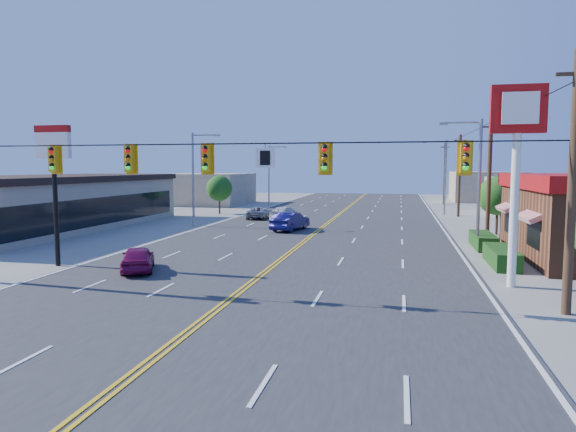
% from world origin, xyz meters
% --- Properties ---
extents(ground, '(160.00, 160.00, 0.00)m').
position_xyz_m(ground, '(0.00, 0.00, 0.00)').
color(ground, gray).
rests_on(ground, ground).
extents(road, '(20.00, 120.00, 0.06)m').
position_xyz_m(road, '(0.00, 20.00, 0.03)').
color(road, '#2D2D30').
rests_on(road, ground).
extents(signal_span, '(24.32, 0.34, 9.00)m').
position_xyz_m(signal_span, '(-0.12, 0.00, 4.89)').
color(signal_span, '#47301E').
rests_on(signal_span, ground).
extents(kfc_pylon, '(2.20, 0.36, 8.50)m').
position_xyz_m(kfc_pylon, '(11.00, 4.00, 6.04)').
color(kfc_pylon, white).
rests_on(kfc_pylon, ground).
extents(strip_mall, '(10.40, 26.40, 4.40)m').
position_xyz_m(strip_mall, '(-22.00, 18.00, 2.25)').
color(strip_mall, tan).
rests_on(strip_mall, ground).
extents(pizza_hut_sign, '(1.90, 0.30, 6.85)m').
position_xyz_m(pizza_hut_sign, '(-11.00, 4.00, 5.18)').
color(pizza_hut_sign, black).
rests_on(pizza_hut_sign, ground).
extents(streetlight_se, '(2.55, 0.25, 8.00)m').
position_xyz_m(streetlight_se, '(10.79, 14.00, 4.51)').
color(streetlight_se, gray).
rests_on(streetlight_se, ground).
extents(streetlight_ne, '(2.55, 0.25, 8.00)m').
position_xyz_m(streetlight_ne, '(10.79, 38.00, 4.51)').
color(streetlight_ne, gray).
rests_on(streetlight_ne, ground).
extents(streetlight_sw, '(2.55, 0.25, 8.00)m').
position_xyz_m(streetlight_sw, '(-10.79, 22.00, 4.51)').
color(streetlight_sw, gray).
rests_on(streetlight_sw, ground).
extents(streetlight_nw, '(2.55, 0.25, 8.00)m').
position_xyz_m(streetlight_nw, '(-10.79, 48.00, 4.51)').
color(streetlight_nw, gray).
rests_on(streetlight_nw, ground).
extents(utility_pole_near, '(0.28, 0.28, 8.40)m').
position_xyz_m(utility_pole_near, '(12.20, 18.00, 4.20)').
color(utility_pole_near, '#47301E').
rests_on(utility_pole_near, ground).
extents(utility_pole_mid, '(0.28, 0.28, 8.40)m').
position_xyz_m(utility_pole_mid, '(12.20, 36.00, 4.20)').
color(utility_pole_mid, '#47301E').
rests_on(utility_pole_mid, ground).
extents(utility_pole_far, '(0.28, 0.28, 8.40)m').
position_xyz_m(utility_pole_far, '(12.20, 54.00, 4.20)').
color(utility_pole_far, '#47301E').
rests_on(utility_pole_far, ground).
extents(tree_kfc_rear, '(2.94, 2.94, 4.41)m').
position_xyz_m(tree_kfc_rear, '(13.50, 22.00, 2.93)').
color(tree_kfc_rear, '#47301E').
rests_on(tree_kfc_rear, ground).
extents(tree_west, '(2.80, 2.80, 4.20)m').
position_xyz_m(tree_west, '(-13.00, 34.00, 2.79)').
color(tree_west, '#47301E').
rests_on(tree_west, ground).
extents(bld_east_mid, '(12.00, 10.00, 4.00)m').
position_xyz_m(bld_east_mid, '(22.00, 40.00, 2.00)').
color(bld_east_mid, gray).
rests_on(bld_east_mid, ground).
extents(bld_west_far, '(11.00, 12.00, 4.20)m').
position_xyz_m(bld_west_far, '(-20.00, 48.00, 2.10)').
color(bld_west_far, tan).
rests_on(bld_west_far, ground).
extents(bld_east_far, '(10.00, 10.00, 4.40)m').
position_xyz_m(bld_east_far, '(19.00, 62.00, 2.20)').
color(bld_east_far, tan).
rests_on(bld_east_far, ground).
extents(car_magenta, '(2.84, 3.92, 1.24)m').
position_xyz_m(car_magenta, '(-6.12, 3.39, 0.62)').
color(car_magenta, maroon).
rests_on(car_magenta, ground).
extents(car_blue, '(2.52, 4.70, 1.47)m').
position_xyz_m(car_blue, '(-2.24, 20.72, 0.74)').
color(car_blue, '#0F0D4E').
rests_on(car_blue, ground).
extents(car_white, '(2.61, 4.73, 1.30)m').
position_xyz_m(car_white, '(-4.36, 28.28, 0.65)').
color(car_white, silver).
rests_on(car_white, ground).
extents(car_silver, '(2.21, 4.40, 1.19)m').
position_xyz_m(car_silver, '(-7.16, 29.31, 0.60)').
color(car_silver, '#96979B').
rests_on(car_silver, ground).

